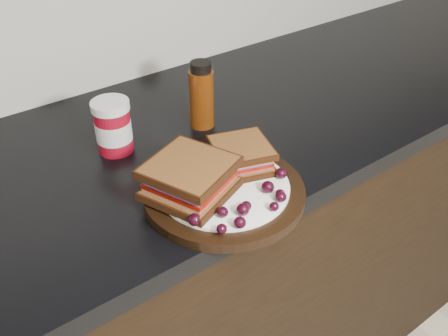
% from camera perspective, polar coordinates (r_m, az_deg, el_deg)
% --- Properties ---
extents(base_cabinets, '(3.96, 0.58, 0.86)m').
position_cam_1_polar(base_cabinets, '(1.30, -9.89, -16.62)').
color(base_cabinets, black).
rests_on(base_cabinets, ground_plane).
extents(countertop, '(3.98, 0.60, 0.04)m').
position_cam_1_polar(countertop, '(0.99, -12.50, -0.28)').
color(countertop, black).
rests_on(countertop, base_cabinets).
extents(plate, '(0.28, 0.28, 0.02)m').
position_cam_1_polar(plate, '(0.86, -0.00, -2.76)').
color(plate, black).
rests_on(plate, countertop).
extents(sandwich_left, '(0.17, 0.17, 0.06)m').
position_cam_1_polar(sandwich_left, '(0.82, -3.92, -1.18)').
color(sandwich_left, brown).
rests_on(sandwich_left, plate).
extents(sandwich_right, '(0.13, 0.13, 0.05)m').
position_cam_1_polar(sandwich_right, '(0.89, 1.99, 1.43)').
color(sandwich_right, brown).
rests_on(sandwich_right, plate).
extents(grape_0, '(0.02, 0.02, 0.02)m').
position_cam_1_polar(grape_0, '(0.77, -3.38, -5.91)').
color(grape_0, black).
rests_on(grape_0, plate).
extents(grape_1, '(0.02, 0.02, 0.02)m').
position_cam_1_polar(grape_1, '(0.79, -0.17, -5.05)').
color(grape_1, black).
rests_on(grape_1, plate).
extents(grape_2, '(0.02, 0.02, 0.02)m').
position_cam_1_polar(grape_2, '(0.76, -0.27, -6.96)').
color(grape_2, black).
rests_on(grape_2, plate).
extents(grape_3, '(0.02, 0.02, 0.02)m').
position_cam_1_polar(grape_3, '(0.77, 1.83, -6.24)').
color(grape_3, black).
rests_on(grape_3, plate).
extents(grape_4, '(0.02, 0.02, 0.02)m').
position_cam_1_polar(grape_4, '(0.79, 2.18, -4.76)').
color(grape_4, black).
rests_on(grape_4, plate).
extents(grape_5, '(0.02, 0.02, 0.02)m').
position_cam_1_polar(grape_5, '(0.80, 2.57, -4.35)').
color(grape_5, black).
rests_on(grape_5, plate).
extents(grape_6, '(0.02, 0.02, 0.01)m').
position_cam_1_polar(grape_6, '(0.80, 5.75, -4.40)').
color(grape_6, black).
rests_on(grape_6, plate).
extents(grape_7, '(0.02, 0.02, 0.02)m').
position_cam_1_polar(grape_7, '(0.82, 6.52, -3.28)').
color(grape_7, black).
rests_on(grape_7, plate).
extents(grape_8, '(0.02, 0.02, 0.01)m').
position_cam_1_polar(grape_8, '(0.83, 6.43, -2.92)').
color(grape_8, black).
rests_on(grape_8, plate).
extents(grape_9, '(0.02, 0.02, 0.02)m').
position_cam_1_polar(grape_9, '(0.84, 5.04, -2.18)').
color(grape_9, black).
rests_on(grape_9, plate).
extents(grape_10, '(0.02, 0.02, 0.02)m').
position_cam_1_polar(grape_10, '(0.87, 6.54, -0.59)').
color(grape_10, black).
rests_on(grape_10, plate).
extents(grape_11, '(0.02, 0.02, 0.02)m').
position_cam_1_polar(grape_11, '(0.88, 3.88, -0.23)').
color(grape_11, black).
rests_on(grape_11, plate).
extents(grape_12, '(0.02, 0.02, 0.02)m').
position_cam_1_polar(grape_12, '(0.89, 5.04, 0.40)').
color(grape_12, black).
rests_on(grape_12, plate).
extents(grape_13, '(0.02, 0.02, 0.01)m').
position_cam_1_polar(grape_13, '(0.91, 2.37, 1.28)').
color(grape_13, black).
rests_on(grape_13, plate).
extents(grape_14, '(0.02, 0.02, 0.01)m').
position_cam_1_polar(grape_14, '(0.90, 1.22, 0.94)').
color(grape_14, black).
rests_on(grape_14, plate).
extents(grape_15, '(0.02, 0.02, 0.02)m').
position_cam_1_polar(grape_15, '(0.86, -3.73, -0.99)').
color(grape_15, black).
rests_on(grape_15, plate).
extents(grape_16, '(0.02, 0.02, 0.02)m').
position_cam_1_polar(grape_16, '(0.85, -4.99, -1.80)').
color(grape_16, black).
rests_on(grape_16, plate).
extents(grape_17, '(0.02, 0.02, 0.02)m').
position_cam_1_polar(grape_17, '(0.82, -4.82, -2.86)').
color(grape_17, black).
rests_on(grape_17, plate).
extents(grape_18, '(0.02, 0.02, 0.02)m').
position_cam_1_polar(grape_18, '(0.80, -5.34, -4.18)').
color(grape_18, black).
rests_on(grape_18, plate).
extents(grape_19, '(0.02, 0.02, 0.02)m').
position_cam_1_polar(grape_19, '(0.81, -4.15, -3.92)').
color(grape_19, black).
rests_on(grape_19, plate).
extents(grape_20, '(0.02, 0.02, 0.02)m').
position_cam_1_polar(grape_20, '(0.85, -3.58, -1.81)').
color(grape_20, black).
rests_on(grape_20, plate).
extents(grape_21, '(0.02, 0.02, 0.02)m').
position_cam_1_polar(grape_21, '(0.83, -3.78, -2.51)').
color(grape_21, black).
rests_on(grape_21, plate).
extents(grape_22, '(0.01, 0.01, 0.01)m').
position_cam_1_polar(grape_22, '(0.82, -4.05, -3.31)').
color(grape_22, black).
rests_on(grape_22, plate).
extents(condiment_jar, '(0.09, 0.09, 0.11)m').
position_cam_1_polar(condiment_jar, '(0.98, -12.56, 4.65)').
color(condiment_jar, maroon).
rests_on(condiment_jar, countertop).
extents(oil_bottle, '(0.07, 0.07, 0.14)m').
position_cam_1_polar(oil_bottle, '(1.04, -2.59, 8.36)').
color(oil_bottle, '#4E2107').
rests_on(oil_bottle, countertop).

